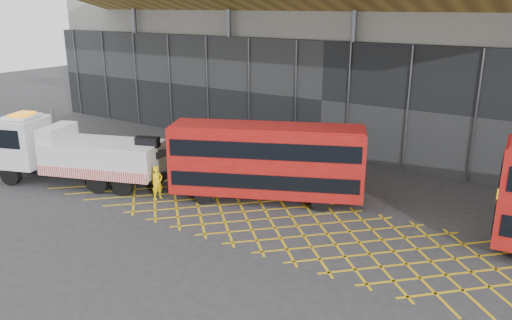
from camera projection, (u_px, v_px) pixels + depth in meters
The scene contains 6 objects.
ground_plane at pixel (196, 199), 27.69m from camera, with size 120.00×120.00×0.00m, color #2C2C2F.
road_markings at pixel (283, 222), 24.75m from camera, with size 27.96×7.16×0.01m.
construction_building at pixel (364, 23), 38.67m from camera, with size 55.00×23.97×18.00m.
recovery_truck at pixel (72, 152), 29.63m from camera, with size 11.92×6.15×4.22m.
bus_towed at pixel (266, 159), 26.88m from camera, with size 10.43×6.48×4.23m.
worker at pixel (157, 183), 27.47m from camera, with size 0.69×0.45×1.89m, color yellow.
Camera 1 is at (16.93, -19.72, 10.36)m, focal length 35.00 mm.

